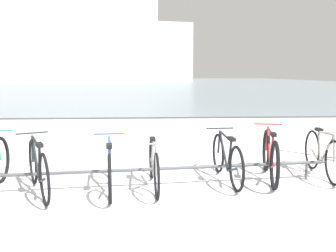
# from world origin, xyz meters

# --- Properties ---
(ground) EXTENTS (80.00, 132.00, 0.08)m
(ground) POSITION_xyz_m (0.00, 53.90, -0.04)
(ground) COLOR white
(bike_rack) EXTENTS (6.11, 0.70, 0.31)m
(bike_rack) POSITION_xyz_m (0.24, 1.60, 0.27)
(bike_rack) COLOR #4C5156
(bike_rack) RESTS_ON ground
(bicycle_2) EXTENTS (0.79, 1.58, 0.82)m
(bicycle_2) POSITION_xyz_m (-1.11, 1.44, 0.37)
(bicycle_2) COLOR black
(bicycle_2) RESTS_ON ground
(bicycle_3) EXTENTS (0.46, 1.68, 0.78)m
(bicycle_3) POSITION_xyz_m (-0.11, 1.50, 0.35)
(bicycle_3) COLOR black
(bicycle_3) RESTS_ON ground
(bicycle_4) EXTENTS (0.46, 1.66, 0.77)m
(bicycle_4) POSITION_xyz_m (0.53, 1.60, 0.35)
(bicycle_4) COLOR black
(bicycle_4) RESTS_ON ground
(bicycle_5) EXTENTS (0.46, 1.71, 0.79)m
(bicycle_5) POSITION_xyz_m (1.68, 1.90, 0.36)
(bicycle_5) COLOR black
(bicycle_5) RESTS_ON ground
(bicycle_6) EXTENTS (0.52, 1.75, 0.85)m
(bicycle_6) POSITION_xyz_m (2.40, 1.95, 0.38)
(bicycle_6) COLOR black
(bicycle_6) RESTS_ON ground
(bicycle_7) EXTENTS (0.46, 1.64, 0.82)m
(bicycle_7) POSITION_xyz_m (3.32, 2.07, 0.37)
(bicycle_7) COLOR black
(bicycle_7) RESTS_ON ground
(ferry_ship) EXTENTS (49.87, 17.55, 27.74)m
(ferry_ship) POSITION_xyz_m (-15.73, 71.98, 9.30)
(ferry_ship) COLOR white
(ferry_ship) RESTS_ON ground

